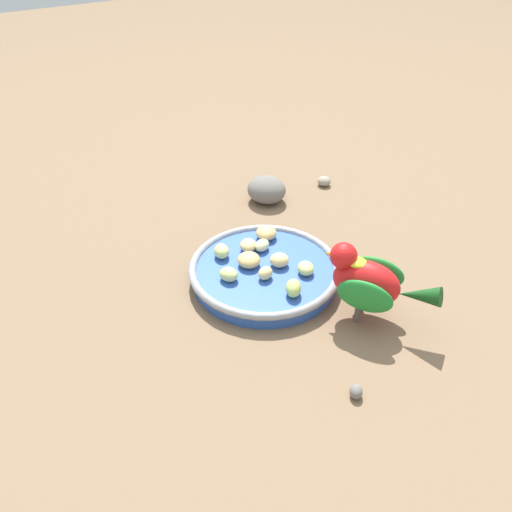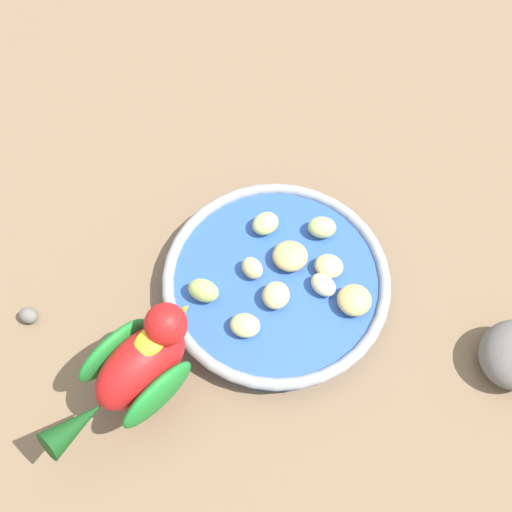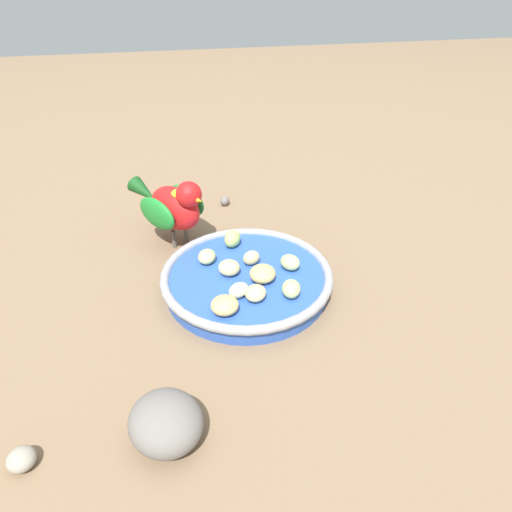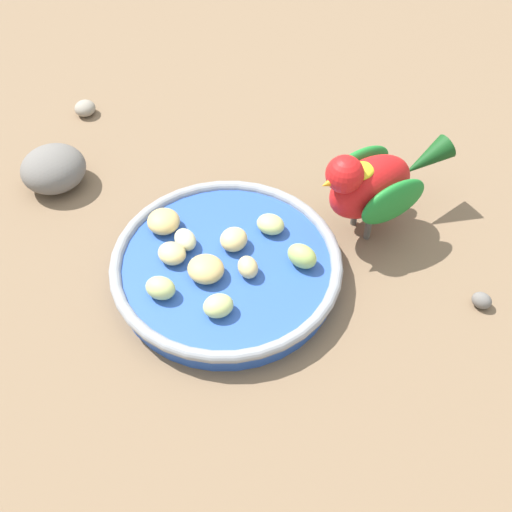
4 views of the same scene
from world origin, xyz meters
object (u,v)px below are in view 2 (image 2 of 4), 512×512
Objects in this scene: feeding_bowl at (275,283)px; apple_piece_4 at (262,224)px; apple_piece_9 at (323,285)px; apple_piece_0 at (354,300)px; apple_piece_2 at (276,295)px; pebble_0 at (28,315)px; apple_piece_7 at (245,325)px; parrot at (138,367)px; apple_piece_6 at (203,291)px; apple_piece_3 at (322,227)px; apple_piece_8 at (252,268)px; apple_piece_5 at (290,256)px; apple_piece_1 at (328,262)px.

feeding_bowl is 0.07m from apple_piece_4.
feeding_bowl is at bearing 68.20° from apple_piece_9.
apple_piece_2 is (0.02, 0.08, 0.00)m from apple_piece_0.
apple_piece_4 is (0.11, 0.08, -0.00)m from apple_piece_0.
apple_piece_2 is 0.26m from pebble_0.
parrot is (-0.04, 0.10, 0.03)m from apple_piece_7.
apple_piece_9 is (-0.08, -0.05, -0.00)m from apple_piece_4.
apple_piece_7 is at bearing -16.71° from parrot.
apple_piece_3 is at bearing -68.92° from apple_piece_6.
apple_piece_5 is at bearing -81.03° from apple_piece_8.
parrot is at bearing 122.62° from apple_piece_5.
parrot reaches higher than apple_piece_2.
feeding_bowl is 0.06m from apple_piece_1.
apple_piece_1 is 0.20× the size of parrot.
apple_piece_4 is at bearing 45.57° from apple_piece_1.
apple_piece_4 is 0.99× the size of apple_piece_7.
apple_piece_5 is 0.25× the size of parrot.
apple_piece_4 is at bearing -78.94° from pebble_0.
parrot is at bearing 136.26° from apple_piece_4.
apple_piece_5 is at bearing 70.11° from apple_piece_1.
apple_piece_3 and apple_piece_5 have the same top height.
apple_piece_7 is at bearing 125.80° from apple_piece_2.
apple_piece_1 is 1.01× the size of apple_piece_4.
apple_piece_8 is at bearing 59.17° from feeding_bowl.
apple_piece_2 reaches higher than apple_piece_8.
apple_piece_3 reaches higher than apple_piece_4.
apple_piece_3 is (0.05, -0.06, 0.02)m from feeding_bowl.
apple_piece_2 is 0.05m from apple_piece_5.
apple_piece_1 is 0.22m from parrot.
apple_piece_9 is 1.39× the size of pebble_0.
feeding_bowl is at bearing -5.57° from parrot.
apple_piece_2 is at bearing 114.99° from apple_piece_1.
feeding_bowl is at bearing -39.56° from apple_piece_7.
apple_piece_2 and apple_piece_3 have the same top height.
apple_piece_2 is 0.04m from apple_piece_7.
apple_piece_7 is (-0.05, 0.04, 0.02)m from feeding_bowl.
apple_piece_2 is 0.10m from apple_piece_3.
pebble_0 is (-0.03, 0.32, -0.03)m from apple_piece_3.
apple_piece_0 is 0.94× the size of apple_piece_5.
apple_piece_4 is at bearing -1.43° from apple_piece_2.
apple_piece_3 is (0.09, 0.01, 0.00)m from apple_piece_0.
apple_piece_0 is at bearing -171.87° from apple_piece_3.
apple_piece_3 is 1.20× the size of apple_piece_8.
apple_piece_3 reaches higher than apple_piece_1.
apple_piece_3 is at bearing -46.27° from apple_piece_7.
apple_piece_1 is 0.13m from apple_piece_6.
apple_piece_5 reaches higher than apple_piece_7.
apple_piece_1 is 0.04m from apple_piece_3.
apple_piece_9 is at bearing -85.85° from apple_piece_2.
apple_piece_6 reaches higher than apple_piece_9.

